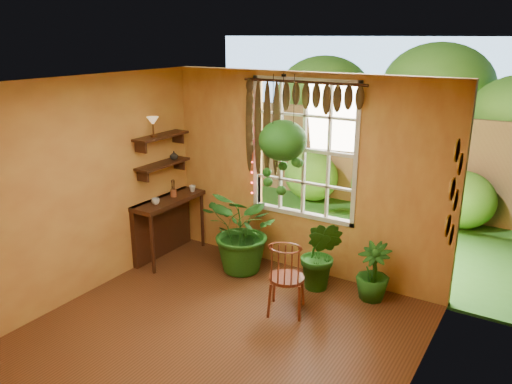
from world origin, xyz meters
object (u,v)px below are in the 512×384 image
at_px(potted_plant_mid, 321,255).
at_px(counter_ledge, 164,220).
at_px(windsor_chair, 286,288).
at_px(potted_plant_left, 245,231).
at_px(hanging_basket, 283,145).

bearing_deg(potted_plant_mid, counter_ledge, -174.40).
bearing_deg(counter_ledge, windsor_chair, -12.07).
relative_size(windsor_chair, potted_plant_left, 0.93).
relative_size(potted_plant_mid, hanging_basket, 0.65).
xyz_separation_m(windsor_chair, potted_plant_mid, (0.10, 0.73, 0.16)).
relative_size(windsor_chair, hanging_basket, 0.75).
bearing_deg(windsor_chair, hanging_basket, 102.47).
height_order(windsor_chair, hanging_basket, hanging_basket).
bearing_deg(hanging_basket, potted_plant_left, -169.46).
bearing_deg(counter_ledge, potted_plant_left, 6.81).
bearing_deg(counter_ledge, potted_plant_mid, 5.60).
height_order(potted_plant_mid, hanging_basket, hanging_basket).
bearing_deg(windsor_chair, counter_ledge, 147.38).
relative_size(counter_ledge, potted_plant_left, 1.00).
bearing_deg(potted_plant_left, potted_plant_mid, 4.14).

